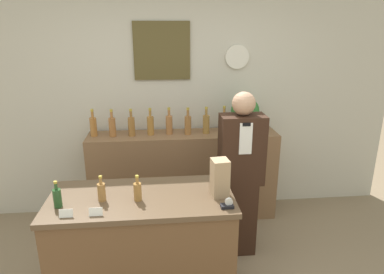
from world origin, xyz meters
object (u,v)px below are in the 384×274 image
object	(u,v)px
shopkeeper	(240,176)
tape_dispenser	(228,205)
potted_plant	(245,113)
paper_bag	(220,178)

from	to	relation	value
shopkeeper	tape_dispenser	distance (m)	0.84
potted_plant	paper_bag	distance (m)	1.38
tape_dispenser	shopkeeper	bearing A→B (deg)	69.94
shopkeeper	potted_plant	xyz separation A→B (m)	(0.20, 0.69, 0.43)
paper_bag	shopkeeper	bearing A→B (deg)	62.25
shopkeeper	potted_plant	world-z (taller)	shopkeeper
shopkeeper	paper_bag	distance (m)	0.71
shopkeeper	tape_dispenser	bearing A→B (deg)	-110.06
potted_plant	tape_dispenser	world-z (taller)	potted_plant
potted_plant	paper_bag	world-z (taller)	potted_plant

